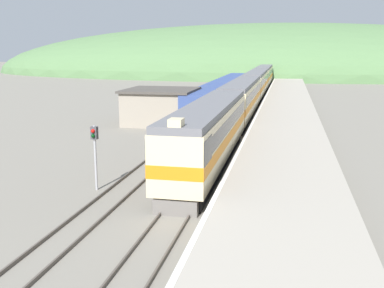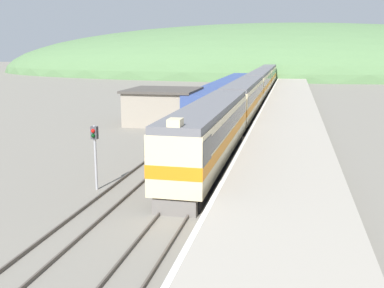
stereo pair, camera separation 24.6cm
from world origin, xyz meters
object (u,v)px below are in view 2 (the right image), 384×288
object	(u,v)px
carriage_third	(259,84)
carriage_fourth	(267,76)
express_train_lead_car	(210,133)
signal_post_siding	(95,144)
siding_train	(226,93)
carriage_second	(244,99)

from	to	relation	value
carriage_third	carriage_fourth	xyz separation A→B (m)	(0.00, 22.61, 0.00)
express_train_lead_car	signal_post_siding	world-z (taller)	express_train_lead_car
signal_post_siding	carriage_fourth	bearing A→B (deg)	85.82
express_train_lead_car	siding_train	xyz separation A→B (m)	(-3.93, 33.85, -0.56)
express_train_lead_car	carriage_third	distance (m)	44.37
carriage_third	siding_train	distance (m)	11.24
carriage_second	carriage_fourth	distance (m)	45.22
signal_post_siding	carriage_second	bearing A→B (deg)	79.21
carriage_second	express_train_lead_car	bearing A→B (deg)	-90.00
express_train_lead_car	signal_post_siding	xyz separation A→B (m)	(-5.37, -6.42, 0.31)
carriage_second	signal_post_siding	distance (m)	28.69
carriage_second	siding_train	size ratio (longest dim) A/B	0.52
carriage_fourth	signal_post_siding	xyz separation A→B (m)	(-5.37, -73.40, 0.32)
carriage_third	carriage_fourth	world-z (taller)	same
express_train_lead_car	carriage_fourth	distance (m)	66.98
carriage_second	siding_train	distance (m)	12.72
express_train_lead_car	carriage_third	world-z (taller)	express_train_lead_car
express_train_lead_car	carriage_fourth	world-z (taller)	express_train_lead_car
carriage_fourth	signal_post_siding	size ratio (longest dim) A/B	5.85
carriage_second	carriage_fourth	world-z (taller)	same
express_train_lead_car	carriage_second	size ratio (longest dim) A/B	0.90
siding_train	signal_post_siding	size ratio (longest dim) A/B	11.16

